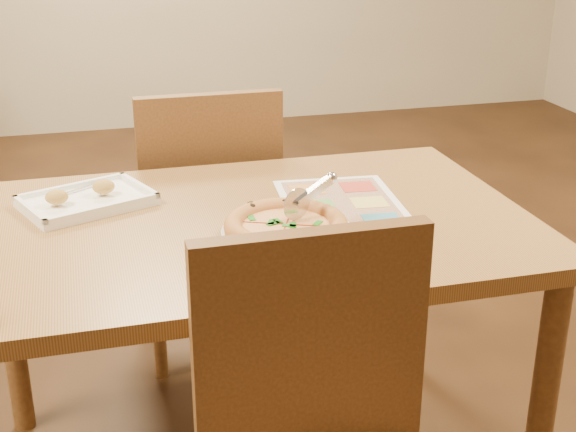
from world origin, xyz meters
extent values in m
cube|color=olive|center=(0.00, 0.00, 0.70)|extent=(1.30, 0.85, 0.04)
cylinder|color=brown|center=(-0.59, 0.36, 0.34)|extent=(0.06, 0.06, 0.68)
cylinder|color=brown|center=(0.59, -0.36, 0.34)|extent=(0.06, 0.06, 0.68)
cylinder|color=brown|center=(0.59, 0.36, 0.34)|extent=(0.06, 0.06, 0.68)
cube|color=brown|center=(0.00, -0.51, 0.68)|extent=(0.42, 0.04, 0.45)
cube|color=brown|center=(0.00, 0.70, 0.45)|extent=(0.42, 0.42, 0.04)
cube|color=brown|center=(0.00, 0.51, 0.68)|extent=(0.42, 0.04, 0.45)
cylinder|color=white|center=(0.06, -0.12, 0.73)|extent=(0.30, 0.30, 0.02)
cylinder|color=#CA8345|center=(0.06, -0.13, 0.74)|extent=(0.26, 0.26, 0.01)
cylinder|color=#EACE7F|center=(0.06, -0.13, 0.75)|extent=(0.22, 0.22, 0.01)
torus|color=#CA8345|center=(0.06, -0.13, 0.75)|extent=(0.27, 0.27, 0.04)
cylinder|color=silver|center=(0.09, -0.11, 0.79)|extent=(0.07, 0.03, 0.07)
cube|color=silver|center=(0.13, -0.08, 0.81)|extent=(0.11, 0.06, 0.06)
cube|color=white|center=(-0.36, 0.19, 0.73)|extent=(0.35, 0.29, 0.02)
cube|color=silver|center=(-0.36, 0.19, 0.74)|extent=(0.13, 0.09, 0.00)
ellipsoid|color=#C59446|center=(-0.42, 0.16, 0.76)|extent=(0.05, 0.04, 0.03)
ellipsoid|color=#C59446|center=(-0.31, 0.21, 0.76)|extent=(0.05, 0.04, 0.03)
cube|color=white|center=(0.24, 0.03, 0.72)|extent=(0.32, 0.42, 0.00)
camera|label=1|loc=(-0.35, -1.68, 1.42)|focal=50.00mm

